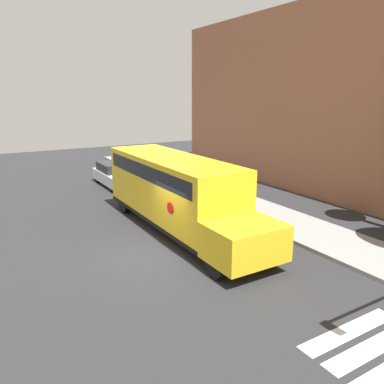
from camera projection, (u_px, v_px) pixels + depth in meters
ground_plane at (158, 252)px, 14.27m from camera, size 60.00×60.00×0.00m
sidewalk_strip at (284, 221)px, 17.46m from camera, size 44.00×3.00×0.15m
building_backdrop at (383, 102)px, 19.32m from camera, size 32.00×4.00×10.88m
school_bus at (176, 189)px, 16.27m from camera, size 10.48×2.57×3.19m
parked_car at (115, 174)px, 24.54m from camera, size 4.26×1.83×1.47m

